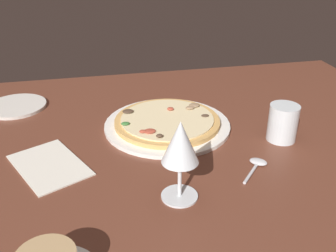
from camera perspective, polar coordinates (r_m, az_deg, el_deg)
The scene contains 7 objects.
dining_table at distance 94.59cm, azimuth 0.12°, elevation -4.20°, with size 150.00×110.00×4.00cm, color brown.
pizza_main at distance 102.54cm, azimuth -0.12°, elevation 0.48°, with size 33.53×33.53×3.39cm.
wine_glass_near at distance 70.89cm, azimuth 1.84°, elevation -2.93°, with size 7.34×7.34×16.76cm.
water_glass at distance 99.31cm, azimuth 16.65°, elevation 0.17°, with size 7.29×7.29×9.26cm.
side_plate at distance 122.77cm, azimuth -21.64°, elevation 2.77°, with size 17.52×17.52×0.90cm, color silver.
paper_menu at distance 90.47cm, azimuth -17.21°, elevation -5.58°, with size 12.78×19.52×0.30cm, color silver.
spoon at distance 88.32cm, azimuth 13.00°, elevation -5.61°, with size 8.79×9.44×1.00cm.
Camera 1 is at (17.04, 78.91, 51.31)cm, focal length 41.04 mm.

